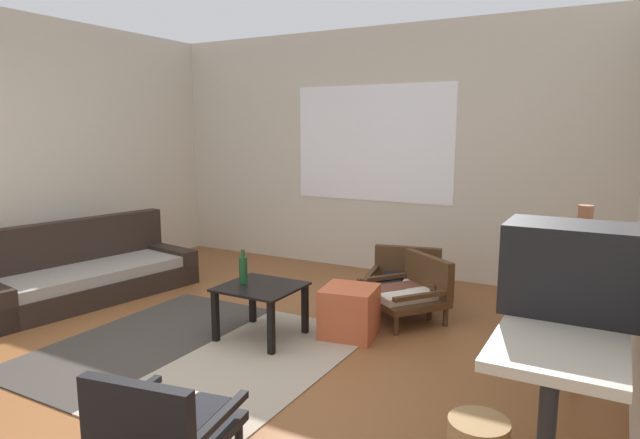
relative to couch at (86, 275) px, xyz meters
name	(u,v)px	position (x,y,z in m)	size (l,w,h in m)	color
ground_plane	(193,367)	(1.97, -0.71, -0.22)	(7.80, 7.80, 0.00)	brown
far_wall_with_window	(375,151)	(1.97, 2.35, 1.14)	(5.60, 0.13, 2.70)	beige
area_rug	(194,351)	(1.80, -0.51, -0.21)	(2.03, 2.03, 0.01)	#38332D
couch	(86,275)	(0.00, 0.00, 0.00)	(1.09, 2.08, 0.72)	black
coffee_table	(261,296)	(2.07, -0.05, 0.12)	(0.59, 0.55, 0.42)	black
armchair_by_window	(404,279)	(2.76, 1.24, 0.03)	(0.73, 0.72, 0.51)	#472D19
armchair_striped_foreground	(161,425)	(2.62, -1.63, 0.01)	(0.65, 0.64, 0.52)	black
armchair_corner	(410,290)	(2.93, 0.93, 0.04)	(0.84, 0.83, 0.53)	#472D19
ottoman_orange	(349,312)	(2.65, 0.32, -0.02)	(0.40, 0.40, 0.39)	#BC5633
console_shelf	(572,313)	(4.27, -0.66, 0.54)	(0.46, 1.86, 0.84)	#B2AD9E
crt_television	(571,268)	(4.27, -0.90, 0.81)	(0.53, 0.34, 0.38)	black
clay_vase	(583,249)	(4.27, -0.15, 0.75)	(0.22, 0.22, 0.36)	brown
glass_bottle	(243,269)	(1.91, -0.05, 0.31)	(0.06, 0.06, 0.27)	#194723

